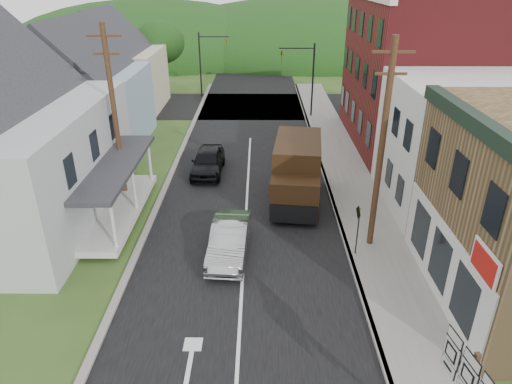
{
  "coord_description": "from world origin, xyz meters",
  "views": [
    {
      "loc": [
        0.66,
        -13.87,
        11.06
      ],
      "look_at": [
        0.52,
        4.41,
        2.2
      ],
      "focal_mm": 32.0,
      "sensor_mm": 36.0,
      "label": 1
    }
  ],
  "objects_px": {
    "silver_sedan": "(230,240)",
    "warning_sign": "(358,223)",
    "dark_sedan": "(208,161)",
    "delivery_van": "(297,172)"
  },
  "relations": [
    {
      "from": "silver_sedan",
      "to": "delivery_van",
      "type": "height_order",
      "value": "delivery_van"
    },
    {
      "from": "warning_sign",
      "to": "dark_sedan",
      "type": "bearing_deg",
      "value": 122.95
    },
    {
      "from": "silver_sedan",
      "to": "dark_sedan",
      "type": "distance_m",
      "value": 9.07
    },
    {
      "from": "delivery_van",
      "to": "warning_sign",
      "type": "distance_m",
      "value": 5.7
    },
    {
      "from": "silver_sedan",
      "to": "warning_sign",
      "type": "height_order",
      "value": "warning_sign"
    },
    {
      "from": "dark_sedan",
      "to": "delivery_van",
      "type": "xyz_separation_m",
      "value": [
        5.06,
        -3.69,
        0.88
      ]
    },
    {
      "from": "dark_sedan",
      "to": "delivery_van",
      "type": "height_order",
      "value": "delivery_van"
    },
    {
      "from": "dark_sedan",
      "to": "warning_sign",
      "type": "bearing_deg",
      "value": -49.49
    },
    {
      "from": "delivery_van",
      "to": "silver_sedan",
      "type": "bearing_deg",
      "value": -115.37
    },
    {
      "from": "silver_sedan",
      "to": "warning_sign",
      "type": "bearing_deg",
      "value": 2.46
    }
  ]
}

